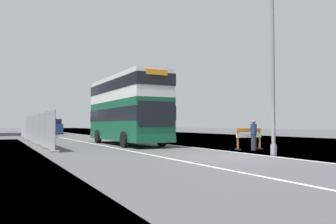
# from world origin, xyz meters

# --- Properties ---
(ground) EXTENTS (140.00, 280.00, 0.10)m
(ground) POSITION_xyz_m (0.53, 0.08, -0.05)
(ground) COLOR #4C4C4F
(double_decker_bus) EXTENTS (2.88, 10.21, 4.77)m
(double_decker_bus) POSITION_xyz_m (-0.78, 11.03, 2.54)
(double_decker_bus) COLOR #145638
(double_decker_bus) RESTS_ON ground
(lamppost_foreground) EXTENTS (0.29, 0.70, 8.10)m
(lamppost_foreground) POSITION_xyz_m (2.25, -0.27, 3.82)
(lamppost_foreground) COLOR gray
(lamppost_foreground) RESTS_ON ground
(roadworks_barrier) EXTENTS (1.63, 0.58, 1.20)m
(roadworks_barrier) POSITION_xyz_m (3.67, 3.16, 0.76)
(roadworks_barrier) COLOR orange
(roadworks_barrier) RESTS_ON ground
(construction_site_fence) EXTENTS (0.44, 24.00, 2.19)m
(construction_site_fence) POSITION_xyz_m (-6.44, 17.72, 1.05)
(construction_site_fence) COLOR #A8AAAD
(construction_site_fence) RESTS_ON ground
(car_oncoming_near) EXTENTS (2.00, 4.19, 2.39)m
(car_oncoming_near) POSITION_xyz_m (-4.58, 28.73, 1.11)
(car_oncoming_near) COLOR navy
(car_oncoming_near) RESTS_ON ground
(car_receding_mid) EXTENTS (2.04, 4.12, 2.18)m
(car_receding_mid) POSITION_xyz_m (-3.70, 34.87, 1.03)
(car_receding_mid) COLOR maroon
(car_receding_mid) RESTS_ON ground
(car_receding_far) EXTENTS (2.06, 4.42, 2.23)m
(car_receding_far) POSITION_xyz_m (-1.20, 41.36, 1.05)
(car_receding_far) COLOR navy
(car_receding_far) RESTS_ON ground
(car_far_side) EXTENTS (2.09, 4.14, 2.37)m
(car_far_side) POSITION_xyz_m (-1.00, 47.69, 1.10)
(car_far_side) COLOR black
(car_far_side) RESTS_ON ground
(pedestrian_at_kerb) EXTENTS (0.34, 0.34, 1.68)m
(pedestrian_at_kerb) POSITION_xyz_m (3.61, 2.67, 0.84)
(pedestrian_at_kerb) COLOR #2D3342
(pedestrian_at_kerb) RESTS_ON ground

